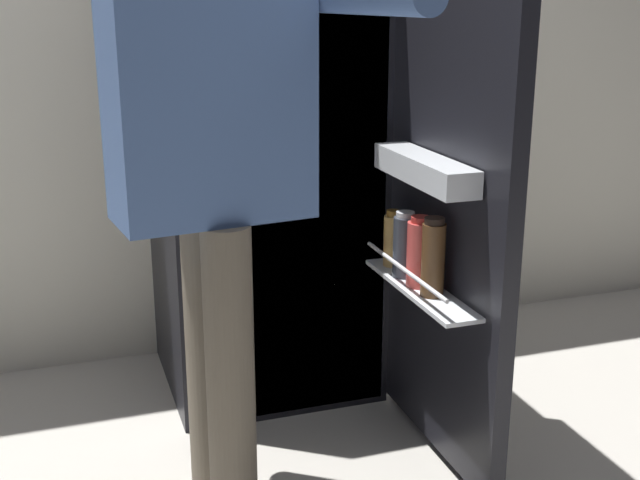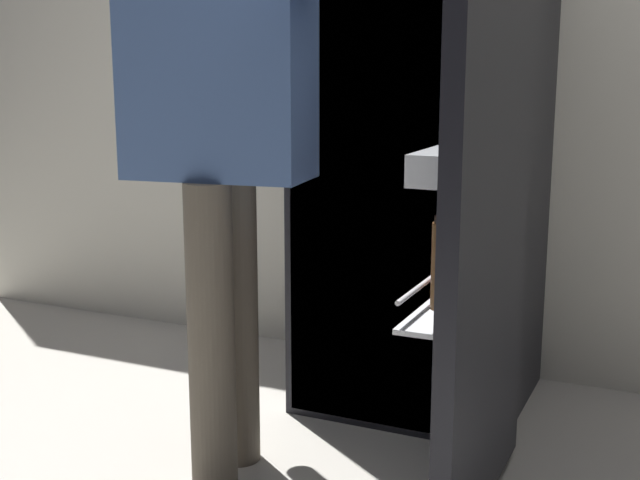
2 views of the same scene
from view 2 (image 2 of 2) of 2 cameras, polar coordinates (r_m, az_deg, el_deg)
ground_plane at (r=2.41m, az=2.36°, el=-15.03°), size 5.32×5.32×0.00m
kitchen_wall at (r=3.04m, az=9.53°, el=15.11°), size 4.40×0.10×2.53m
refrigerator at (r=2.64m, az=7.33°, el=5.76°), size 0.73×1.31×1.62m
person at (r=2.13m, az=-6.59°, el=8.55°), size 0.61×0.73×1.61m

